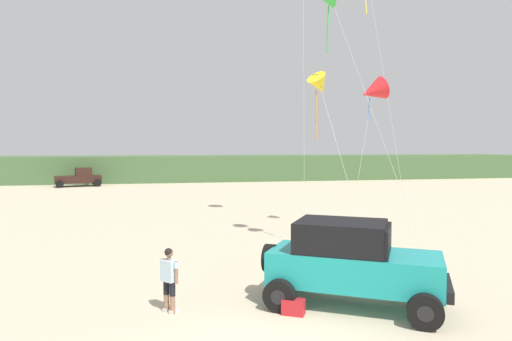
% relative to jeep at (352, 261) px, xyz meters
% --- Properties ---
extents(dune_ridge, '(90.00, 9.99, 3.05)m').
position_rel_jeep_xyz_m(dune_ridge, '(-1.33, 47.03, 0.33)').
color(dune_ridge, '#426038').
rests_on(dune_ridge, ground_plane).
extents(jeep, '(4.98, 4.23, 2.26)m').
position_rel_jeep_xyz_m(jeep, '(0.00, 0.00, 0.00)').
color(jeep, teal).
rests_on(jeep, ground_plane).
extents(person_watching, '(0.47, 0.48, 1.67)m').
position_rel_jeep_xyz_m(person_watching, '(-4.74, 0.44, -0.26)').
color(person_watching, '#8C664C').
rests_on(person_watching, ground_plane).
extents(cooler_box, '(0.66, 0.58, 0.38)m').
position_rel_jeep_xyz_m(cooler_box, '(-1.67, -0.28, -1.01)').
color(cooler_box, '#B21E23').
rests_on(cooler_box, ground_plane).
extents(distant_pickup, '(4.93, 3.40, 1.98)m').
position_rel_jeep_xyz_m(distant_pickup, '(-13.87, 39.69, -0.26)').
color(distant_pickup, black).
rests_on(distant_pickup, ground_plane).
extents(kite_blue_swept, '(2.40, 1.94, 7.29)m').
position_rel_jeep_xyz_m(kite_blue_swept, '(4.08, 7.44, 5.44)').
color(kite_blue_swept, red).
rests_on(kite_blue_swept, ground_plane).
extents(kite_black_sled, '(1.34, 5.28, 7.39)m').
position_rel_jeep_xyz_m(kite_black_sled, '(1.49, 6.97, 5.58)').
color(kite_black_sled, yellow).
rests_on(kite_black_sled, ground_plane).
extents(kite_pink_ribbon, '(3.28, 3.51, 10.68)m').
position_rel_jeep_xyz_m(kite_pink_ribbon, '(1.74, 6.30, 8.82)').
color(kite_pink_ribbon, green).
rests_on(kite_pink_ribbon, ground_plane).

